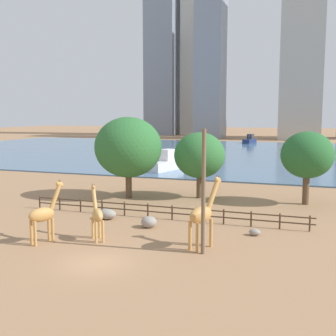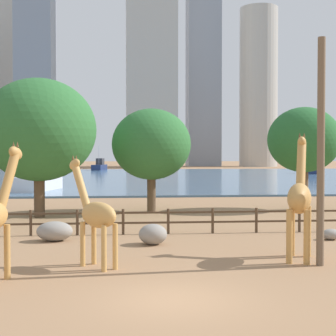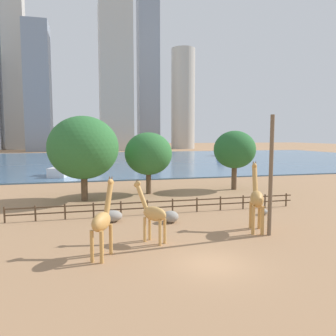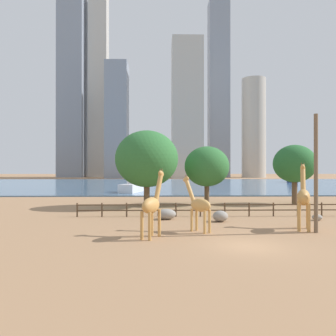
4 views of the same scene
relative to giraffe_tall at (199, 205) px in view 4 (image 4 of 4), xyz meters
The scene contains 22 objects.
ground_plane 75.62m from the giraffe_tall, 88.19° to the left, with size 400.00×400.00×0.00m, color #9E7551.
harbor_water 72.62m from the giraffe_tall, 88.11° to the left, with size 180.00×86.00×0.20m, color #476B8C.
giraffe_tall is the anchor object (origin of this frame).
giraffe_companion 7.92m from the giraffe_tall, ahead, with size 1.93×3.55×5.04m.
giraffe_young 3.83m from the giraffe_tall, 149.89° to the right, with size 1.76×2.90×4.55m.
utility_pole 8.55m from the giraffe_tall, ahead, with size 0.28×0.28×8.40m, color brown.
boulder_near_fence 5.25m from the giraffe_tall, 62.23° to the left, with size 1.29×1.25×0.94m, color gray.
boulder_by_pole 12.15m from the giraffe_tall, 24.49° to the left, with size 0.89×0.70×0.53m, color gray.
boulder_small 6.39m from the giraffe_tall, 111.02° to the left, with size 1.70×1.25×0.94m, color gray.
enclosure_fence 7.99m from the giraffe_tall, 73.10° to the left, with size 26.12×0.14×1.30m.
tree_left_large 18.36m from the giraffe_tall, 80.28° to the left, with size 5.64×5.64×7.36m.
tree_center_broad 23.45m from the giraffe_tall, 51.68° to the left, with size 5.37×5.37×7.60m.
tree_right_tall 16.40m from the giraffe_tall, 106.08° to the left, with size 7.44×7.44×9.05m.
boat_ferry 90.90m from the giraffe_tall, 64.13° to the left, with size 5.58×8.82×7.47m.
boat_sailboat 108.37m from the giraffe_tall, 92.35° to the left, with size 3.72×6.90×5.89m.
boat_tug 38.66m from the giraffe_tall, 102.01° to the left, with size 4.58×8.10×3.37m.
skyline_tower_needle 165.16m from the giraffe_tall, 79.50° to the left, with size 11.12×8.98×96.46m, color gray.
skyline_block_central 141.06m from the giraffe_tall, 100.09° to the left, with size 10.57×12.74×56.09m, color gray.
skyline_tower_glass 172.71m from the giraffe_tall, 108.13° to the left, with size 13.64×14.96×99.89m, color gray.
skyline_block_left 172.17m from the giraffe_tall, 103.29° to the left, with size 10.15×8.93×104.14m, color #B7B2A8.
skyline_block_right 157.59m from the giraffe_tall, 72.72° to the left, with size 12.53×12.53×52.27m, color #ADA89E.
skyline_tower_short 140.33m from the giraffe_tall, 85.88° to the left, with size 14.84×15.11×67.38m, color #B7B2A8.
Camera 4 is at (-5.08, -18.92, 4.50)m, focal length 35.00 mm.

